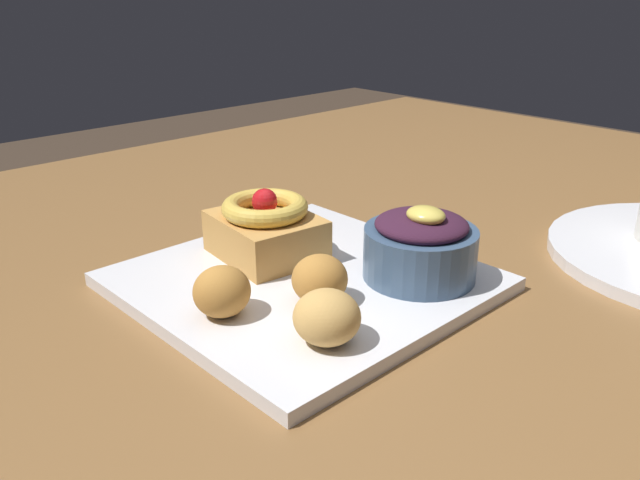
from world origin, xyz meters
name	(u,v)px	position (x,y,z in m)	size (l,w,h in m)	color
dining_table	(485,298)	(0.00, 0.00, 0.64)	(1.20, 1.16, 0.73)	brown
front_plate	(304,282)	(-0.03, -0.25, 0.74)	(0.27, 0.27, 0.01)	white
cake_slice	(266,228)	(-0.09, -0.25, 0.77)	(0.11, 0.09, 0.07)	#C68E47
berry_ramekin	(420,246)	(0.04, -0.18, 0.77)	(0.10, 0.10, 0.07)	#3D5675
fritter_front	(327,317)	(0.06, -0.32, 0.76)	(0.05, 0.05, 0.04)	tan
fritter_middle	(222,291)	(-0.02, -0.35, 0.76)	(0.04, 0.05, 0.04)	#BC7F38
fritter_back	(320,279)	(0.01, -0.28, 0.76)	(0.04, 0.05, 0.04)	#BC7F38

